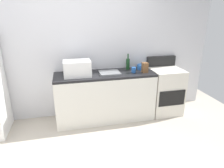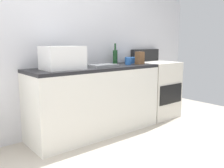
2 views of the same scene
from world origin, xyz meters
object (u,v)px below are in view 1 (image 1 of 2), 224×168
(stove_oven, at_px, (165,90))
(microwave, at_px, (77,68))
(knife_block, at_px, (145,68))
(coffee_mug, at_px, (134,70))
(wine_bottle, at_px, (128,64))
(mixing_bowl, at_px, (142,67))

(stove_oven, distance_m, microwave, 1.80)
(microwave, bearing_deg, knife_block, -3.02)
(coffee_mug, bearing_deg, knife_block, -8.08)
(wine_bottle, distance_m, knife_block, 0.36)
(wine_bottle, relative_size, mixing_bowl, 1.58)
(stove_oven, bearing_deg, microwave, -178.71)
(wine_bottle, distance_m, coffee_mug, 0.25)
(coffee_mug, bearing_deg, stove_oven, 6.00)
(stove_oven, xyz_separation_m, mixing_bowl, (-0.46, 0.12, 0.48))
(microwave, height_order, knife_block, microwave)
(wine_bottle, bearing_deg, mixing_bowl, -11.57)
(wine_bottle, distance_m, mixing_bowl, 0.28)
(stove_oven, bearing_deg, knife_block, -168.29)
(stove_oven, height_order, mixing_bowl, stove_oven)
(microwave, xyz_separation_m, mixing_bowl, (1.24, 0.15, -0.09))
(stove_oven, height_order, microwave, microwave)
(stove_oven, distance_m, coffee_mug, 0.85)
(microwave, distance_m, coffee_mug, 1.01)
(microwave, relative_size, coffee_mug, 4.60)
(knife_block, bearing_deg, mixing_bowl, 81.99)
(coffee_mug, relative_size, mixing_bowl, 0.53)
(knife_block, bearing_deg, stove_oven, 11.71)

